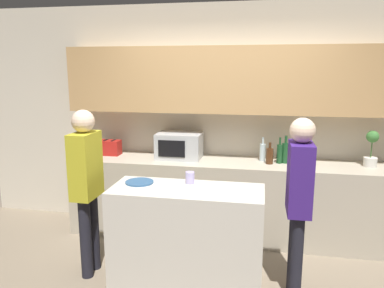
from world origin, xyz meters
name	(u,v)px	position (x,y,z in m)	size (l,w,h in m)	color
back_wall	(227,104)	(0.00, 1.66, 1.54)	(6.40, 0.40, 2.70)	beige
back_counter	(223,199)	(0.00, 1.39, 0.45)	(3.60, 0.62, 0.91)	#B7AD99
kitchen_island	(187,237)	(-0.21, 0.32, 0.46)	(1.35, 0.55, 0.92)	beige
microwave	(179,146)	(-0.54, 1.46, 1.06)	(0.52, 0.39, 0.30)	#B7BABC
toaster	(110,148)	(-1.41, 1.46, 1.00)	(0.26, 0.16, 0.18)	#B21E19
potted_plant	(371,149)	(1.58, 1.46, 1.11)	(0.14, 0.14, 0.40)	silver
bottle_0	(263,152)	(0.43, 1.50, 1.01)	(0.07, 0.07, 0.27)	silver
bottle_1	(270,156)	(0.51, 1.37, 1.00)	(0.08, 0.08, 0.24)	#472814
bottle_2	(280,153)	(0.62, 1.42, 1.02)	(0.06, 0.06, 0.29)	#194723
bottle_3	(285,153)	(0.69, 1.45, 1.03)	(0.08, 0.08, 0.31)	#194723
plate_on_island	(139,182)	(-0.68, 0.40, 0.92)	(0.26, 0.26, 0.01)	#2D5684
cup_0	(190,178)	(-0.21, 0.47, 0.97)	(0.08, 0.08, 0.11)	#B7ABE4
person_left	(86,179)	(-1.17, 0.33, 0.94)	(0.21, 0.34, 1.59)	black
person_center	(299,194)	(0.74, 0.33, 0.92)	(0.21, 0.34, 1.57)	black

